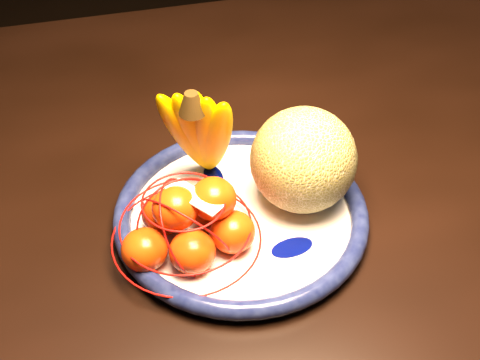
{
  "coord_description": "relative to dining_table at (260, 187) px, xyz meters",
  "views": [
    {
      "loc": [
        -0.26,
        -0.89,
        1.46
      ],
      "look_at": [
        -0.17,
        -0.25,
        0.86
      ],
      "focal_mm": 50.0,
      "sensor_mm": 36.0,
      "label": 1
    }
  ],
  "objects": [
    {
      "name": "cantaloupe",
      "position": [
        0.03,
        -0.13,
        0.17
      ],
      "size": [
        0.14,
        0.14,
        0.14
      ],
      "primitive_type": "sphere",
      "color": "olive",
      "rests_on": "fruit_bowl"
    },
    {
      "name": "fruit_bowl",
      "position": [
        -0.05,
        -0.15,
        0.1
      ],
      "size": [
        0.35,
        0.35,
        0.03
      ],
      "rotation": [
        0.0,
        0.0,
        -0.36
      ],
      "color": "white",
      "rests_on": "dining_table"
    },
    {
      "name": "mandarin_bag",
      "position": [
        -0.12,
        -0.2,
        0.13
      ],
      "size": [
        0.2,
        0.2,
        0.12
      ],
      "rotation": [
        0.0,
        0.0,
        -0.01
      ],
      "color": "#FF5312",
      "rests_on": "fruit_bowl"
    },
    {
      "name": "banana_bunch",
      "position": [
        -0.1,
        -0.09,
        0.2
      ],
      "size": [
        0.12,
        0.13,
        0.2
      ],
      "rotation": [
        0.0,
        0.0,
        -0.34
      ],
      "color": "#E6B400",
      "rests_on": "fruit_bowl"
    },
    {
      "name": "price_tag",
      "position": [
        -0.11,
        -0.2,
        0.18
      ],
      "size": [
        0.07,
        0.07,
        0.01
      ],
      "primitive_type": "cube",
      "rotation": [
        -0.14,
        0.1,
        -0.73
      ],
      "color": "white",
      "rests_on": "mandarin_bag"
    },
    {
      "name": "dining_table",
      "position": [
        0.0,
        0.0,
        0.0
      ],
      "size": [
        1.68,
        1.12,
        0.79
      ],
      "rotation": [
        0.0,
        0.0,
        0.11
      ],
      "color": "black",
      "rests_on": "ground"
    }
  ]
}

